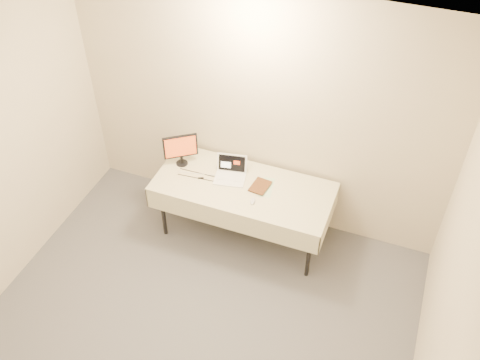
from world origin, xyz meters
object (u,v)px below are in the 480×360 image
(table, at_px, (243,190))
(laptop, at_px, (231,172))
(book, at_px, (253,176))
(monitor, at_px, (181,148))

(table, height_order, laptop, laptop)
(table, xyz_separation_m, laptop, (-0.18, 0.09, 0.12))
(laptop, bearing_deg, book, -19.35)
(laptop, distance_m, monitor, 0.59)
(laptop, height_order, monitor, monitor)
(monitor, xyz_separation_m, book, (0.83, -0.04, -0.10))
(laptop, xyz_separation_m, monitor, (-0.57, 0.00, 0.17))
(monitor, relative_size, book, 1.62)
(table, distance_m, monitor, 0.80)
(table, bearing_deg, monitor, 172.64)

